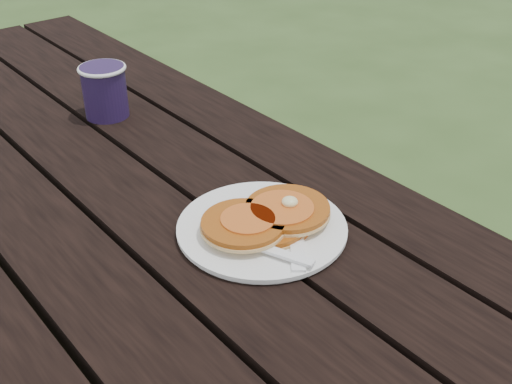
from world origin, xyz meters
TOP-DOWN VIEW (x-y plane):
  - picnic_table at (0.00, 0.00)m, footprint 1.36×1.80m
  - plate at (0.10, -0.33)m, footprint 0.28×0.28m
  - pancake_stack at (0.11, -0.33)m, footprint 0.20×0.14m
  - knife at (0.13, -0.38)m, footprint 0.13×0.15m
  - fork at (0.07, -0.40)m, footprint 0.09×0.16m
  - coffee_cup at (0.12, 0.19)m, footprint 0.10×0.10m

SIDE VIEW (x-z plane):
  - picnic_table at x=0.00m, z-range -0.01..0.74m
  - plate at x=0.10m, z-range 0.75..0.76m
  - knife at x=0.13m, z-range 0.76..0.76m
  - fork at x=0.07m, z-range 0.77..0.77m
  - pancake_stack at x=0.11m, z-range 0.76..0.79m
  - coffee_cup at x=0.12m, z-range 0.76..0.86m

